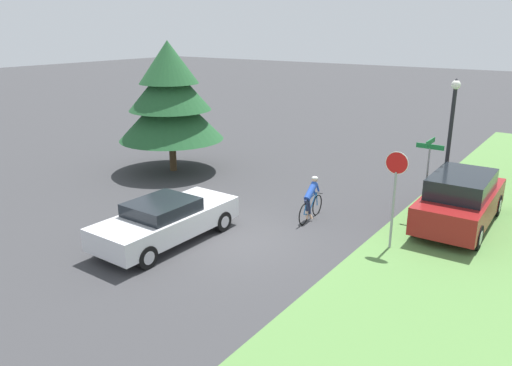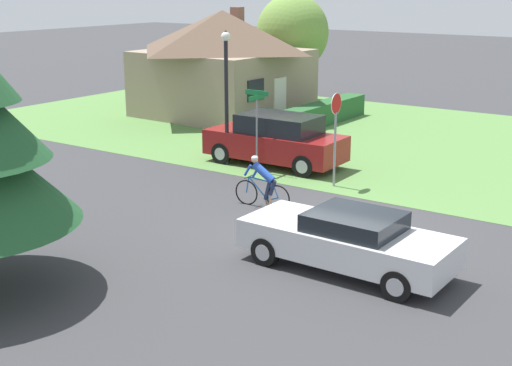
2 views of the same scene
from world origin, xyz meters
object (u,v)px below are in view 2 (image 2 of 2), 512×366
Objects in this scene: cyclist at (263,183)px; street_lamp at (226,83)px; stop_sign at (336,122)px; deciduous_tree_right at (292,33)px; cottage_house at (223,61)px; parked_suv_right at (276,140)px; street_name_sign at (257,116)px; sedan_left_lane at (348,241)px.

street_lamp reaches higher than cyclist.
cyclist is at bearing -13.50° from stop_sign.
street_lamp is 13.56m from deciduous_tree_right.
cottage_house is 1.51× the size of parked_suv_right.
street_lamp reaches higher than street_name_sign.
deciduous_tree_right is at bearing -61.50° from parked_suv_right.
street_name_sign is at bearing -56.72° from cyclist.
cyclist is at bearing -143.01° from street_name_sign.
cyclist is at bearing -131.59° from street_lamp.
deciduous_tree_right is (11.62, 6.60, 2.71)m from parked_suv_right.
sedan_left_lane is at bearing -144.98° from deciduous_tree_right.
street_name_sign is at bearing -41.00° from sedan_left_lane.
cottage_house is 2.52× the size of stop_sign.
deciduous_tree_right reaches higher than stop_sign.
sedan_left_lane is (-13.64, -13.75, -1.83)m from cottage_house.
stop_sign is 4.42m from street_lamp.
sedan_left_lane is 6.77m from stop_sign.
parked_suv_right is 3.35m from stop_sign.
deciduous_tree_right is at bearing -64.36° from cyclist.
sedan_left_lane is 10.04m from street_lamp.
deciduous_tree_right is at bearing 22.47° from street_lamp.
parked_suv_right is (-6.77, -7.40, -1.64)m from cottage_house.
stop_sign is (5.68, 3.44, 1.33)m from sedan_left_lane.
sedan_left_lane is at bearing 29.41° from stop_sign.
parked_suv_right is 2.57m from street_lamp.
cottage_house is at bearing 170.62° from deciduous_tree_right.
street_lamp reaches higher than stop_sign.
sedan_left_lane is 1.73× the size of street_name_sign.
sedan_left_lane is at bearing -132.00° from street_name_sign.
stop_sign is at bearing 156.72° from parked_suv_right.
cottage_house reaches higher than stop_sign.
stop_sign reaches higher than sedan_left_lane.
cottage_house is 10.84m from street_name_sign.
deciduous_tree_right is (12.75, 6.59, 1.70)m from street_name_sign.
sedan_left_lane is at bearing 131.68° from parked_suv_right.
cyclist is 4.78m from parked_suv_right.
cottage_house is at bearing 43.05° from street_name_sign.
parked_suv_right is at bearing -0.63° from street_name_sign.
parked_suv_right is at bearing -65.07° from cyclist.
stop_sign is at bearing -143.38° from deciduous_tree_right.
sedan_left_lane is 22.76m from deciduous_tree_right.
street_lamp is at bearing -45.31° from cyclist.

